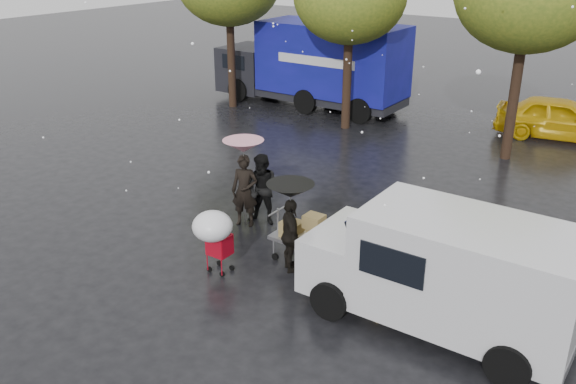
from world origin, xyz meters
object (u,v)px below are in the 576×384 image
Objects in this scene: person_pink at (245,191)px; yellow_taxi at (561,118)px; shopping_cart at (214,229)px; vendor_cart at (309,233)px; blue_truck at (314,65)px; white_van at (446,271)px; person_black at (290,236)px.

yellow_taxi is (4.74, 11.90, -0.16)m from person_pink.
vendor_cart is at bearing 48.73° from shopping_cart.
yellow_taxi is (9.57, 1.20, -1.01)m from blue_truck.
white_van reaches higher than yellow_taxi.
blue_truck reaches higher than person_pink.
person_pink reaches higher than yellow_taxi.
white_van is at bearing 11.93° from shopping_cart.
white_van is 1.12× the size of yellow_taxi.
person_pink is 1.20× the size of vendor_cart.
white_van is (4.64, 0.98, 0.10)m from shopping_cart.
yellow_taxi is (2.38, 12.63, 0.02)m from vendor_cart.
person_black is at bearing -107.45° from vendor_cart.
shopping_cart is at bearing -87.56° from person_pink.
shopping_cart is 0.33× the size of yellow_taxi.
white_van is at bearing 174.59° from yellow_taxi.
vendor_cart is at bearing -57.84° from blue_truck.
person_pink is at bearing 13.13° from person_black.
blue_truck is (-5.84, 12.98, 0.69)m from shopping_cart.
blue_truck is (-7.19, 11.44, 1.03)m from vendor_cart.
shopping_cart is at bearing -168.07° from white_van.
person_pink is 5.81m from white_van.
white_van is (5.65, -1.30, 0.25)m from person_pink.
blue_truck is at bearing 131.13° from white_van.
shopping_cart is (1.01, -2.28, 0.16)m from person_pink.
person_pink is 11.77m from blue_truck.
white_van is (3.44, -0.08, 0.34)m from person_black.
shopping_cart is at bearing -65.80° from blue_truck.
person_black is 0.52m from vendor_cart.
vendor_cart is 0.31× the size of white_van.
shopping_cart is 4.75m from white_van.
blue_truck reaches higher than white_van.
vendor_cart is at bearing -38.76° from person_pink.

